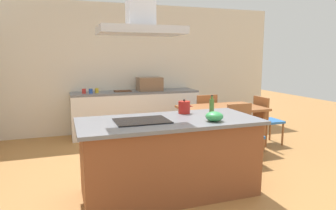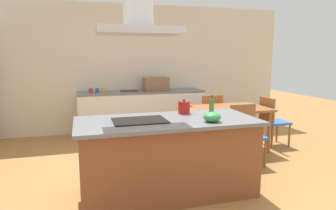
{
  "view_description": "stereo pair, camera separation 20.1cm",
  "coord_description": "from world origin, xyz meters",
  "views": [
    {
      "loc": [
        -1.14,
        -3.23,
        1.62
      ],
      "look_at": [
        0.12,
        0.4,
        1.0
      ],
      "focal_mm": 32.37,
      "sensor_mm": 36.0,
      "label": 1
    },
    {
      "loc": [
        -0.95,
        -3.29,
        1.62
      ],
      "look_at": [
        0.12,
        0.4,
        1.0
      ],
      "focal_mm": 32.37,
      "sensor_mm": 36.0,
      "label": 2
    }
  ],
  "objects": [
    {
      "name": "kitchen_island",
      "position": [
        0.0,
        0.0,
        0.45
      ],
      "size": [
        2.09,
        0.96,
        0.9
      ],
      "color": "brown",
      "rests_on": "ground"
    },
    {
      "name": "cooktop",
      "position": [
        -0.33,
        0.0,
        0.91
      ],
      "size": [
        0.6,
        0.44,
        0.01
      ],
      "primitive_type": "cube",
      "color": "black",
      "rests_on": "kitchen_island"
    },
    {
      "name": "countertop_microwave",
      "position": [
        0.58,
        2.88,
        1.04
      ],
      "size": [
        0.5,
        0.38,
        0.28
      ],
      "primitive_type": "cube",
      "color": "brown",
      "rests_on": "back_counter"
    },
    {
      "name": "dining_table",
      "position": [
        1.44,
        1.35,
        0.67
      ],
      "size": [
        1.4,
        0.9,
        0.75
      ],
      "color": "#995B33",
      "rests_on": "ground"
    },
    {
      "name": "olive_oil_bottle",
      "position": [
        0.61,
        0.13,
        1.0
      ],
      "size": [
        0.06,
        0.06,
        0.24
      ],
      "color": "#47722D",
      "rests_on": "kitchen_island"
    },
    {
      "name": "chair_at_right_end",
      "position": [
        2.35,
        1.35,
        0.51
      ],
      "size": [
        0.42,
        0.42,
        0.89
      ],
      "color": "#2D6BB7",
      "rests_on": "ground"
    },
    {
      "name": "chair_facing_back_wall",
      "position": [
        1.44,
        2.01,
        0.51
      ],
      "size": [
        0.42,
        0.42,
        0.89
      ],
      "color": "#2D6BB7",
      "rests_on": "ground"
    },
    {
      "name": "coffee_mug_blue",
      "position": [
        -0.63,
        2.82,
        0.95
      ],
      "size": [
        0.08,
        0.08,
        0.09
      ],
      "primitive_type": "cylinder",
      "color": "#2D56B2",
      "rests_on": "back_counter"
    },
    {
      "name": "chair_facing_island",
      "position": [
        1.44,
        0.68,
        0.51
      ],
      "size": [
        0.42,
        0.42,
        0.89
      ],
      "color": "#2D6BB7",
      "rests_on": "ground"
    },
    {
      "name": "cutting_board",
      "position": [
        0.01,
        2.93,
        0.91
      ],
      "size": [
        0.34,
        0.24,
        0.02
      ],
      "primitive_type": "cube",
      "color": "#59331E",
      "rests_on": "back_counter"
    },
    {
      "name": "coffee_mug_yellow",
      "position": [
        -0.51,
        2.88,
        0.95
      ],
      "size": [
        0.08,
        0.08,
        0.09
      ],
      "primitive_type": "cylinder",
      "color": "gold",
      "rests_on": "back_counter"
    },
    {
      "name": "ground",
      "position": [
        0.0,
        1.5,
        0.0
      ],
      "size": [
        16.0,
        16.0,
        0.0
      ],
      "primitive_type": "plane",
      "color": "#AD753D"
    },
    {
      "name": "coffee_mug_red",
      "position": [
        -0.76,
        2.85,
        0.95
      ],
      "size": [
        0.08,
        0.08,
        0.09
      ],
      "primitive_type": "cylinder",
      "color": "red",
      "rests_on": "back_counter"
    },
    {
      "name": "tea_kettle",
      "position": [
        0.31,
        0.29,
        0.98
      ],
      "size": [
        0.2,
        0.15,
        0.18
      ],
      "color": "#B21E19",
      "rests_on": "kitchen_island"
    },
    {
      "name": "range_hood",
      "position": [
        -0.33,
        0.0,
        2.1
      ],
      "size": [
        0.9,
        0.55,
        0.78
      ],
      "color": "#ADADB2"
    },
    {
      "name": "wall_back",
      "position": [
        0.0,
        3.25,
        1.35
      ],
      "size": [
        7.2,
        0.1,
        2.7
      ],
      "primitive_type": "cube",
      "color": "beige",
      "rests_on": "ground"
    },
    {
      "name": "back_counter",
      "position": [
        0.27,
        2.88,
        0.45
      ],
      "size": [
        2.6,
        0.62,
        0.9
      ],
      "color": "white",
      "rests_on": "ground"
    },
    {
      "name": "mixing_bowl",
      "position": [
        0.44,
        -0.26,
        0.95
      ],
      "size": [
        0.2,
        0.2,
        0.11
      ],
      "primitive_type": "ellipsoid",
      "color": "#33934C",
      "rests_on": "kitchen_island"
    }
  ]
}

